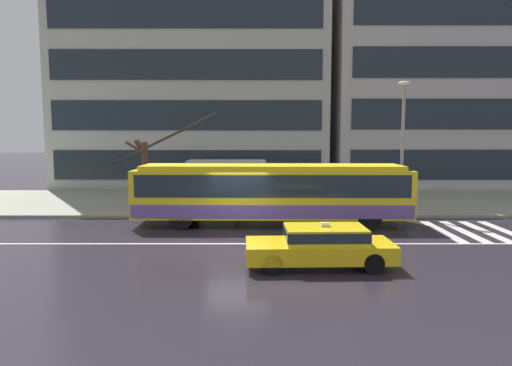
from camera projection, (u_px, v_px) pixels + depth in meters
ground_plane at (238, 237)px, 18.68m from camera, size 160.00×160.00×0.00m
sidewalk_slab at (244, 202)px, 27.69m from camera, size 80.00×10.00×0.14m
crosswalk_stripe_edge_near at (443, 231)px, 19.69m from camera, size 0.44×4.40×0.01m
crosswalk_stripe_inner_a at (465, 231)px, 19.69m from camera, size 0.44×4.40×0.01m
crosswalk_stripe_center at (486, 231)px, 19.69m from camera, size 0.44×4.40×0.01m
crosswalk_stripe_inner_b at (507, 231)px, 19.68m from camera, size 0.44×4.40×0.01m
lane_centre_line at (237, 244)px, 17.49m from camera, size 72.00×0.14×0.01m
trolleybus at (273, 192)px, 20.96m from camera, size 13.38×2.63×5.04m
taxi_oncoming_near at (322, 244)px, 14.47m from camera, size 4.60×1.94×1.39m
bus_shelter at (228, 172)px, 24.85m from camera, size 4.11×1.77×2.57m
pedestrian_at_shelter at (342, 180)px, 25.11m from camera, size 0.96×0.96×1.94m
pedestrian_approaching_curb at (240, 183)px, 23.11m from camera, size 1.37×1.37×1.95m
pedestrian_walking_past at (284, 178)px, 24.28m from camera, size 1.43×1.43×2.05m
pedestrian_waiting_by_pole at (199, 179)px, 25.34m from camera, size 1.03×1.03×1.93m
street_lamp at (404, 136)px, 23.03m from camera, size 0.60×0.32×6.54m
street_tree_bare at (145, 169)px, 25.12m from camera, size 1.18×1.77×3.66m
office_tower_corner_left at (197, 73)px, 37.38m from camera, size 20.38×11.00×17.83m
office_tower_corner_right at (473, 30)px, 38.40m from camera, size 24.16×14.39×25.12m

